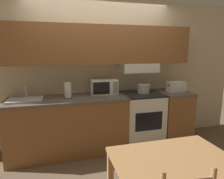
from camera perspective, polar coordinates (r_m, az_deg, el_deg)
The scene contains 11 objects.
ground_plane at distance 3.96m, azimuth -2.99°, elevation -13.96°, with size 16.00×16.00×0.00m, color brown.
wall_back at distance 3.53m, azimuth -2.74°, elevation 8.31°, with size 5.51×0.38×2.55m.
lower_counter_main at distance 3.40m, azimuth -12.31°, elevation -10.00°, with size 1.89×0.68×0.93m.
lower_counter_right_stub at distance 3.97m, azimuth 16.75°, elevation -7.14°, with size 0.55×0.68×0.93m.
stove_range at distance 3.70m, azimuth 8.33°, elevation -8.14°, with size 0.69×0.64×0.93m.
cooking_pot at distance 3.58m, azimuth 9.00°, elevation 0.34°, with size 0.31×0.23×0.16m.
microwave at distance 3.47m, azimuth -2.41°, elevation 0.88°, with size 0.45×0.31×0.26m.
toaster at distance 3.85m, azimuth 17.82°, elevation 0.80°, with size 0.32×0.20×0.18m.
sink_basin at distance 3.30m, azimuth -23.57°, elevation -2.61°, with size 0.50×0.38×0.22m.
paper_towel_roll at distance 3.24m, azimuth -12.52°, elevation -0.28°, with size 0.12×0.12×0.24m.
dining_table at distance 1.99m, azimuth 17.32°, elevation -21.07°, with size 1.07×0.76×0.74m.
Camera 1 is at (-0.75, -3.51, 1.68)m, focal length 32.00 mm.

